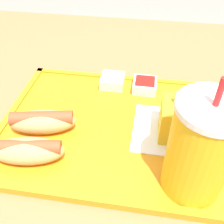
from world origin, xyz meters
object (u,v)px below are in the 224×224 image
object	(u,v)px
hot_dog_near	(42,121)
sauce_cup_ketchup	(145,85)
hot_dog_far	(27,150)
sauce_cup_mayo	(113,81)
soda_cup	(200,149)
fries_carton	(184,120)

from	to	relation	value
hot_dog_near	sauce_cup_ketchup	xyz separation A→B (m)	(-0.17, -0.15, -0.01)
hot_dog_far	sauce_cup_ketchup	size ratio (longest dim) A/B	2.50
hot_dog_near	sauce_cup_mayo	size ratio (longest dim) A/B	2.53
sauce_cup_mayo	sauce_cup_ketchup	bearing A→B (deg)	175.25
soda_cup	fries_carton	distance (m)	0.10
hot_dog_near	sauce_cup_ketchup	size ratio (longest dim) A/B	2.53
soda_cup	sauce_cup_ketchup	bearing A→B (deg)	-69.88
soda_cup	sauce_cup_ketchup	world-z (taller)	soda_cup
fries_carton	hot_dog_far	bearing A→B (deg)	20.95
fries_carton	hot_dog_near	bearing A→B (deg)	6.13
sauce_cup_ketchup	fries_carton	bearing A→B (deg)	120.10
sauce_cup_mayo	sauce_cup_ketchup	world-z (taller)	same
hot_dog_far	fries_carton	bearing A→B (deg)	-159.05
soda_cup	sauce_cup_mayo	world-z (taller)	soda_cup
hot_dog_far	sauce_cup_mayo	bearing A→B (deg)	-114.20
soda_cup	fries_carton	xyz separation A→B (m)	(0.01, -0.10, -0.04)
sauce_cup_ketchup	hot_dog_far	bearing A→B (deg)	51.85
hot_dog_far	hot_dog_near	bearing A→B (deg)	-90.00
hot_dog_far	sauce_cup_ketchup	world-z (taller)	hot_dog_far
hot_dog_far	sauce_cup_ketchup	distance (m)	0.27
hot_dog_far	fries_carton	distance (m)	0.25
sauce_cup_ketchup	hot_dog_near	bearing A→B (deg)	41.40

